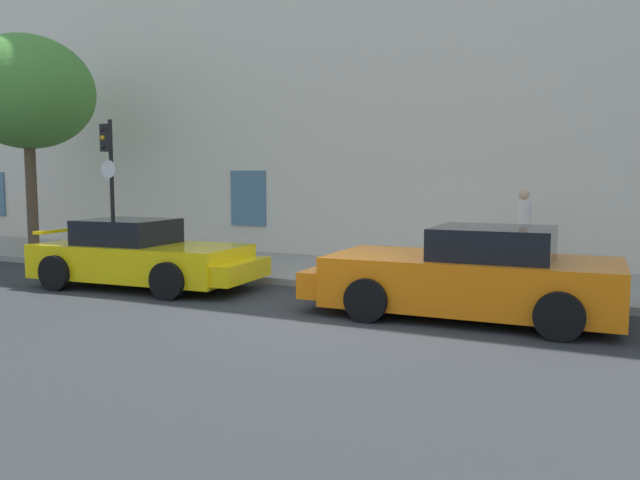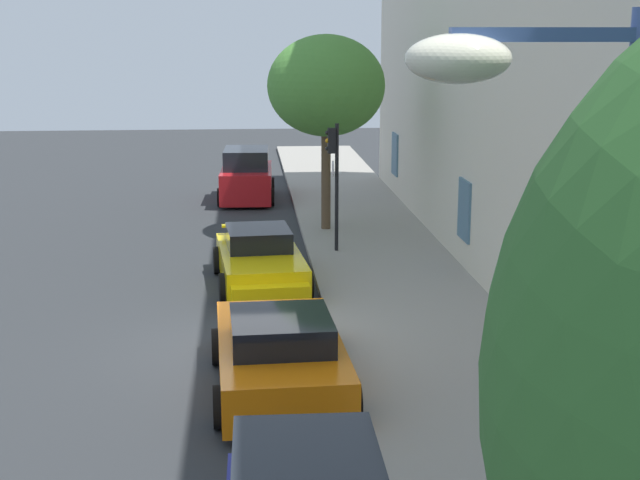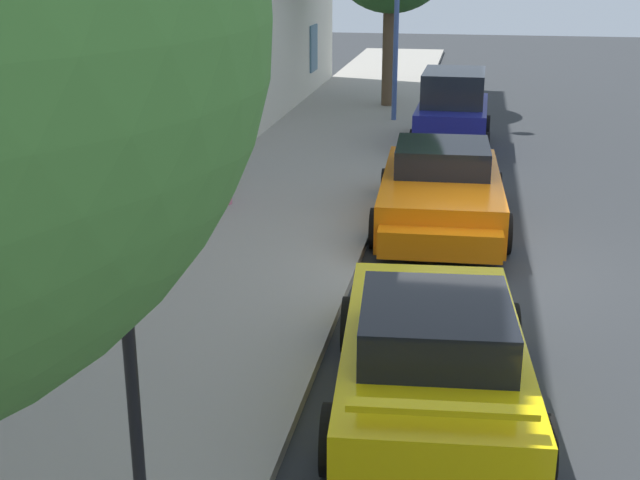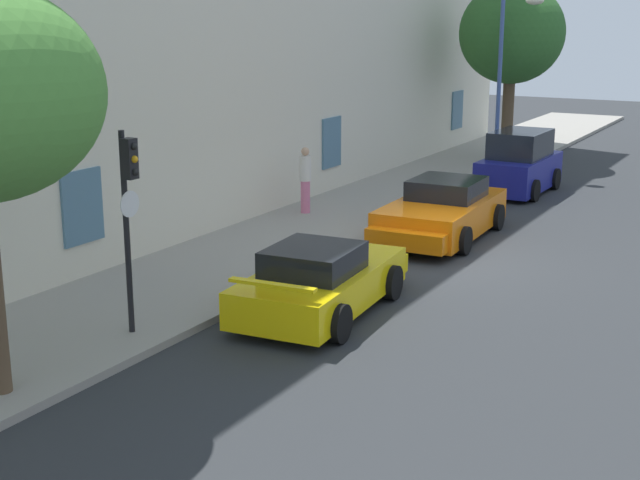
{
  "view_description": "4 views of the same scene",
  "coord_description": "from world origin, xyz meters",
  "px_view_note": "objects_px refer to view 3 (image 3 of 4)",
  "views": [
    {
      "loc": [
        4.13,
        -8.87,
        2.15
      ],
      "look_at": [
        -0.42,
        0.36,
        1.13
      ],
      "focal_mm": 35.17,
      "sensor_mm": 36.0,
      "label": 1
    },
    {
      "loc": [
        16.19,
        0.28,
        5.9
      ],
      "look_at": [
        -3.19,
        1.9,
        1.38
      ],
      "focal_mm": 50.39,
      "sensor_mm": 36.0,
      "label": 2
    },
    {
      "loc": [
        -12.54,
        0.31,
        4.59
      ],
      "look_at": [
        -1.51,
        2.32,
        0.79
      ],
      "focal_mm": 47.67,
      "sensor_mm": 36.0,
      "label": 3
    },
    {
      "loc": [
        -18.12,
        -7.1,
        5.41
      ],
      "look_at": [
        -2.38,
        1.77,
        0.77
      ],
      "focal_mm": 50.04,
      "sensor_mm": 36.0,
      "label": 4
    }
  ],
  "objects_px": {
    "sportscar_yellow_flank": "(441,194)",
    "traffic_light": "(134,268)",
    "hatchback_parked": "(452,114)",
    "pedestrian_admiring": "(224,155)",
    "sportscar_red_lead": "(432,351)"
  },
  "relations": [
    {
      "from": "sportscar_yellow_flank",
      "to": "traffic_light",
      "type": "relative_size",
      "value": 1.41
    },
    {
      "from": "sportscar_yellow_flank",
      "to": "traffic_light",
      "type": "height_order",
      "value": "traffic_light"
    },
    {
      "from": "hatchback_parked",
      "to": "traffic_light",
      "type": "height_order",
      "value": "traffic_light"
    },
    {
      "from": "hatchback_parked",
      "to": "pedestrian_admiring",
      "type": "xyz_separation_m",
      "value": [
        -6.19,
        3.97,
        0.2
      ]
    },
    {
      "from": "traffic_light",
      "to": "pedestrian_admiring",
      "type": "height_order",
      "value": "traffic_light"
    },
    {
      "from": "sportscar_red_lead",
      "to": "sportscar_yellow_flank",
      "type": "relative_size",
      "value": 0.96
    },
    {
      "from": "hatchback_parked",
      "to": "traffic_light",
      "type": "xyz_separation_m",
      "value": [
        -15.61,
        1.79,
        1.61
      ]
    },
    {
      "from": "sportscar_red_lead",
      "to": "traffic_light",
      "type": "relative_size",
      "value": 1.35
    },
    {
      "from": "sportscar_red_lead",
      "to": "traffic_light",
      "type": "height_order",
      "value": "traffic_light"
    },
    {
      "from": "sportscar_yellow_flank",
      "to": "hatchback_parked",
      "type": "xyz_separation_m",
      "value": [
        6.53,
        0.03,
        0.26
      ]
    },
    {
      "from": "sportscar_red_lead",
      "to": "hatchback_parked",
      "type": "distance_m",
      "value": 12.7
    },
    {
      "from": "sportscar_yellow_flank",
      "to": "traffic_light",
      "type": "bearing_deg",
      "value": 168.64
    },
    {
      "from": "sportscar_yellow_flank",
      "to": "hatchback_parked",
      "type": "relative_size",
      "value": 1.31
    },
    {
      "from": "traffic_light",
      "to": "pedestrian_admiring",
      "type": "xyz_separation_m",
      "value": [
        9.42,
        2.18,
        -1.41
      ]
    },
    {
      "from": "traffic_light",
      "to": "hatchback_parked",
      "type": "bearing_deg",
      "value": -6.56
    }
  ]
}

